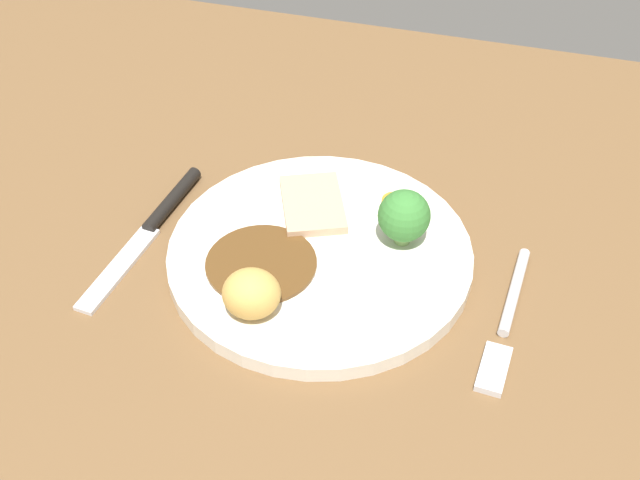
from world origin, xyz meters
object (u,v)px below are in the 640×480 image
(roast_potato_left, at_px, (256,295))
(broccoli_floret, at_px, (404,216))
(carrot_coin_front, at_px, (395,202))
(meat_slice_main, at_px, (313,204))
(knife, at_px, (154,224))
(fork, at_px, (506,322))
(dinner_plate, at_px, (320,255))

(roast_potato_left, height_order, broccoli_floret, broccoli_floret)
(roast_potato_left, distance_m, carrot_coin_front, 0.17)
(meat_slice_main, relative_size, knife, 0.41)
(carrot_coin_front, bearing_deg, broccoli_floret, 109.28)
(broccoli_floret, bearing_deg, roast_potato_left, 50.00)
(carrot_coin_front, relative_size, broccoli_floret, 0.47)
(broccoli_floret, height_order, knife, broccoli_floret)
(carrot_coin_front, distance_m, fork, 0.15)
(meat_slice_main, relative_size, fork, 0.49)
(meat_slice_main, relative_size, roast_potato_left, 1.69)
(dinner_plate, relative_size, broccoli_floret, 5.07)
(fork, distance_m, knife, 0.31)
(knife, bearing_deg, roast_potato_left, 63.42)
(roast_potato_left, bearing_deg, knife, -33.25)
(dinner_plate, height_order, broccoli_floret, broccoli_floret)
(fork, height_order, knife, knife)
(fork, bearing_deg, roast_potato_left, -70.34)
(carrot_coin_front, relative_size, knife, 0.13)
(meat_slice_main, bearing_deg, knife, 20.02)
(dinner_plate, distance_m, carrot_coin_front, 0.09)
(meat_slice_main, height_order, fork, meat_slice_main)
(fork, xyz_separation_m, knife, (0.31, -0.03, 0.00))
(roast_potato_left, distance_m, broccoli_floret, 0.14)
(meat_slice_main, relative_size, broccoli_floret, 1.52)
(fork, bearing_deg, knife, -91.30)
(dinner_plate, xyz_separation_m, carrot_coin_front, (-0.05, -0.07, 0.01))
(dinner_plate, xyz_separation_m, broccoli_floret, (-0.06, -0.03, 0.03))
(dinner_plate, xyz_separation_m, knife, (0.15, -0.00, -0.00))
(meat_slice_main, bearing_deg, fork, 156.44)
(dinner_plate, relative_size, knife, 1.37)
(knife, bearing_deg, broccoli_floret, 103.82)
(dinner_plate, relative_size, roast_potato_left, 5.66)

